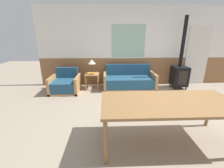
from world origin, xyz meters
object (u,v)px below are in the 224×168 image
(armchair, at_px, (65,85))
(side_table, at_px, (92,76))
(couch, at_px, (129,81))
(wood_stove, at_px, (180,72))
(dining_table, at_px, (169,105))
(table_lamp, at_px, (92,62))

(armchair, distance_m, side_table, 0.91)
(couch, xyz_separation_m, wood_stove, (1.71, -0.02, 0.32))
(armchair, xyz_separation_m, wood_stove, (3.81, 0.23, 0.33))
(armchair, distance_m, wood_stove, 3.84)
(couch, relative_size, dining_table, 0.80)
(table_lamp, height_order, wood_stove, wood_stove)
(side_table, relative_size, table_lamp, 1.12)
(armchair, height_order, dining_table, dining_table)
(couch, relative_size, wood_stove, 0.74)
(armchair, relative_size, side_table, 1.72)
(table_lamp, bearing_deg, dining_table, -62.63)
(couch, height_order, wood_stove, wood_stove)
(dining_table, bearing_deg, side_table, 117.91)
(couch, relative_size, armchair, 1.95)
(armchair, xyz_separation_m, table_lamp, (0.83, 0.37, 0.66))
(side_table, xyz_separation_m, dining_table, (1.48, -2.79, 0.27))
(table_lamp, relative_size, dining_table, 0.21)
(dining_table, bearing_deg, table_lamp, 117.37)
(couch, height_order, armchair, couch)
(armchair, xyz_separation_m, side_table, (0.84, 0.29, 0.19))
(side_table, height_order, table_lamp, table_lamp)
(couch, bearing_deg, armchair, -173.18)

